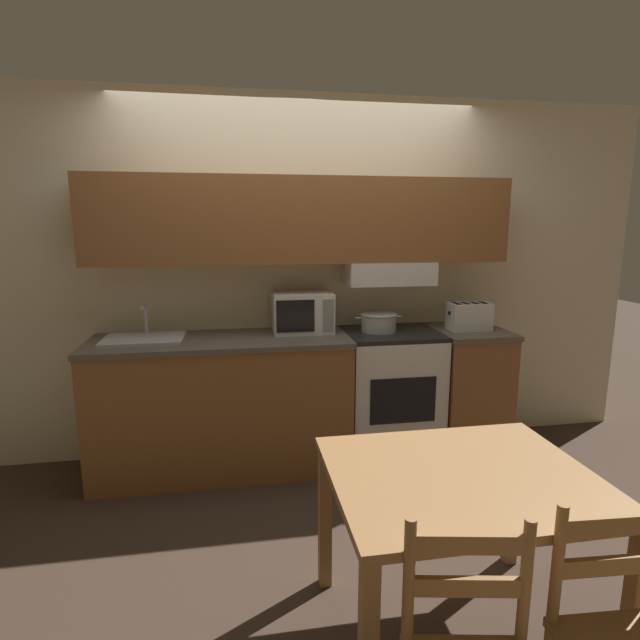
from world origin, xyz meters
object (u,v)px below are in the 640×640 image
Objects in this scene: cooking_pot at (379,322)px; sink_basin at (144,339)px; microwave at (302,312)px; toaster at (469,316)px; dining_table at (460,496)px; stove_range at (390,394)px.

sink_basin is at bearing -178.80° from cooking_pot.
microwave is at bearing 6.01° from sink_basin.
cooking_pot is 1.58m from sink_basin.
sink_basin reaches higher than toaster.
cooking_pot reaches higher than dining_table.
microwave reaches higher than cooking_pot.
toaster reaches higher than cooking_pot.
toaster is (1.18, -0.13, -0.04)m from microwave.
microwave reaches higher than sink_basin.
stove_range is 0.54m from cooking_pot.
cooking_pot is at bearing 1.20° from sink_basin.
stove_range is at bearing 0.42° from sink_basin.
stove_range is 2.24× the size of microwave.
stove_range is at bearing 81.80° from dining_table.
toaster is at bearing -6.54° from microwave.
sink_basin is 0.50× the size of dining_table.
toaster is at bearing -5.07° from cooking_pot.
sink_basin is (-2.22, 0.02, -0.08)m from toaster.
stove_range is 1.73m from sink_basin.
stove_range is 0.91× the size of dining_table.
stove_range reaches higher than dining_table.
sink_basin is (-1.05, -0.11, -0.12)m from microwave.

